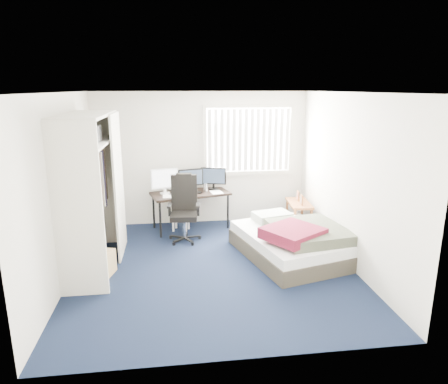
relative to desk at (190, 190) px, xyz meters
name	(u,v)px	position (x,y,z in m)	size (l,w,h in m)	color
ground	(213,267)	(0.24, -1.76, -0.73)	(4.20, 4.20, 0.00)	black
room_shell	(212,166)	(0.24, -1.76, 0.78)	(4.20, 4.20, 4.20)	silver
window_assembly	(249,140)	(1.14, 0.29, 0.87)	(1.72, 0.09, 1.32)	white
closet	(92,177)	(-1.43, -1.49, 0.62)	(0.64, 1.84, 2.22)	beige
desk	(190,190)	(0.00, 0.00, 0.00)	(1.52, 0.99, 1.15)	black
office_chair	(184,215)	(-0.13, -0.57, -0.29)	(0.58, 0.58, 1.14)	black
footstool	(181,220)	(-0.19, -0.12, -0.52)	(0.39, 0.35, 0.27)	white
nightstand	(299,206)	(1.99, -0.31, -0.28)	(0.43, 0.77, 0.69)	brown
bed	(293,241)	(1.51, -1.55, -0.47)	(1.77, 2.09, 0.60)	#393329
pine_box	(97,263)	(-1.41, -1.77, -0.56)	(0.45, 0.33, 0.33)	#A28751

